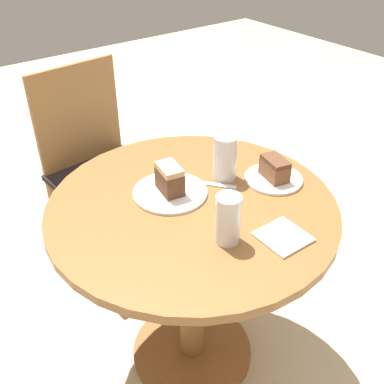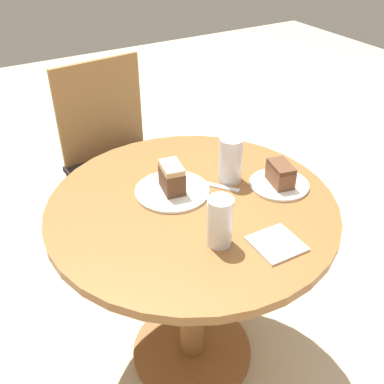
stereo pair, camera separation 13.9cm
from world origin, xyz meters
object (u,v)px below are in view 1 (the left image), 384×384
glass_lemonade (228,222)px  glass_water (225,160)px  plate_near (170,192)px  plate_far (273,179)px  chair (98,164)px  cake_slice_far (275,168)px  cake_slice_near (170,179)px

glass_lemonade → glass_water: 0.33m
plate_near → glass_water: 0.22m
plate_far → glass_water: size_ratio=1.25×
chair → plate_far: 0.93m
plate_near → cake_slice_far: 0.36m
plate_near → plate_far: (0.32, -0.14, 0.00)m
plate_near → glass_lemonade: bearing=-91.0°
plate_near → cake_slice_near: 0.05m
cake_slice_near → plate_near: bearing=0.0°
chair → glass_water: chair is taller
plate_near → cake_slice_near: size_ratio=2.22×
plate_near → glass_water: (0.20, -0.03, 0.07)m
plate_far → cake_slice_near: size_ratio=1.80×
glass_lemonade → chair: bearing=85.5°
plate_far → cake_slice_near: bearing=156.0°
cake_slice_far → glass_lemonade: 0.36m
plate_near → glass_lemonade: 0.29m
cake_slice_far → plate_far: bearing=-90.0°
chair → cake_slice_near: (-0.07, -0.71, 0.31)m
cake_slice_near → cake_slice_far: bearing=-24.0°
chair → glass_lemonade: size_ratio=6.33×
cake_slice_far → glass_lemonade: bearing=-156.8°
plate_near → glass_water: bearing=-8.8°
cake_slice_near → cake_slice_far: 0.36m
plate_near → cake_slice_near: (0.00, 0.00, 0.05)m
chair → cake_slice_far: size_ratio=8.24×
chair → glass_lemonade: 1.05m
chair → cake_slice_far: 0.94m
cake_slice_near → cake_slice_far: (0.32, -0.14, -0.01)m
plate_near → cake_slice_far: (0.32, -0.14, 0.04)m
glass_lemonade → glass_water: size_ratio=0.94×
chair → glass_water: bearing=-85.6°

